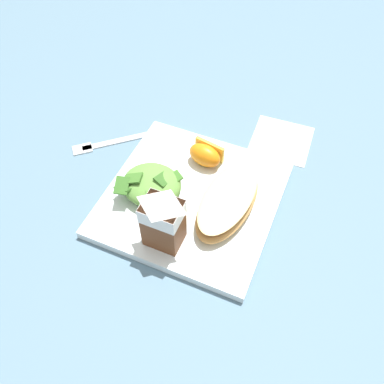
{
  "coord_description": "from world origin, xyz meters",
  "views": [
    {
      "loc": [
        -0.16,
        0.38,
        0.57
      ],
      "look_at": [
        0.0,
        0.0,
        0.03
      ],
      "focal_mm": 38.28,
      "sensor_mm": 36.0,
      "label": 1
    }
  ],
  "objects_px": {
    "milk_carton": "(163,218)",
    "orange_wedge_front": "(205,155)",
    "green_salad_pile": "(151,185)",
    "white_plate": "(192,198)",
    "paper_napkin": "(281,140)",
    "metal_fork": "(113,142)",
    "cheesy_pizza_bread": "(228,200)"
  },
  "relations": [
    {
      "from": "green_salad_pile",
      "to": "milk_carton",
      "type": "bearing_deg",
      "value": 128.35
    },
    {
      "from": "green_salad_pile",
      "to": "white_plate",
      "type": "bearing_deg",
      "value": -162.93
    },
    {
      "from": "green_salad_pile",
      "to": "milk_carton",
      "type": "xyz_separation_m",
      "value": [
        -0.06,
        0.08,
        0.04
      ]
    },
    {
      "from": "milk_carton",
      "to": "orange_wedge_front",
      "type": "relative_size",
      "value": 1.68
    },
    {
      "from": "milk_carton",
      "to": "orange_wedge_front",
      "type": "xyz_separation_m",
      "value": [
        0.0,
        -0.17,
        -0.04
      ]
    },
    {
      "from": "milk_carton",
      "to": "paper_napkin",
      "type": "bearing_deg",
      "value": -109.71
    },
    {
      "from": "green_salad_pile",
      "to": "metal_fork",
      "type": "xyz_separation_m",
      "value": [
        0.13,
        -0.09,
        -0.03
      ]
    },
    {
      "from": "white_plate",
      "to": "paper_napkin",
      "type": "xyz_separation_m",
      "value": [
        -0.1,
        -0.2,
        -0.01
      ]
    },
    {
      "from": "green_salad_pile",
      "to": "milk_carton",
      "type": "height_order",
      "value": "milk_carton"
    },
    {
      "from": "white_plate",
      "to": "orange_wedge_front",
      "type": "height_order",
      "value": "orange_wedge_front"
    },
    {
      "from": "green_salad_pile",
      "to": "paper_napkin",
      "type": "height_order",
      "value": "green_salad_pile"
    },
    {
      "from": "cheesy_pizza_bread",
      "to": "orange_wedge_front",
      "type": "relative_size",
      "value": 2.69
    },
    {
      "from": "white_plate",
      "to": "paper_napkin",
      "type": "height_order",
      "value": "white_plate"
    },
    {
      "from": "white_plate",
      "to": "metal_fork",
      "type": "bearing_deg",
      "value": -19.55
    },
    {
      "from": "paper_napkin",
      "to": "orange_wedge_front",
      "type": "bearing_deg",
      "value": 48.41
    },
    {
      "from": "milk_carton",
      "to": "paper_napkin",
      "type": "relative_size",
      "value": 1.0
    },
    {
      "from": "white_plate",
      "to": "cheesy_pizza_bread",
      "type": "relative_size",
      "value": 1.59
    },
    {
      "from": "green_salad_pile",
      "to": "orange_wedge_front",
      "type": "relative_size",
      "value": 1.58
    },
    {
      "from": "white_plate",
      "to": "green_salad_pile",
      "type": "height_order",
      "value": "green_salad_pile"
    },
    {
      "from": "white_plate",
      "to": "cheesy_pizza_bread",
      "type": "bearing_deg",
      "value": -178.88
    },
    {
      "from": "white_plate",
      "to": "cheesy_pizza_bread",
      "type": "height_order",
      "value": "cheesy_pizza_bread"
    },
    {
      "from": "orange_wedge_front",
      "to": "green_salad_pile",
      "type": "bearing_deg",
      "value": 60.16
    },
    {
      "from": "green_salad_pile",
      "to": "orange_wedge_front",
      "type": "xyz_separation_m",
      "value": [
        -0.06,
        -0.1,
        -0.0
      ]
    },
    {
      "from": "metal_fork",
      "to": "white_plate",
      "type": "bearing_deg",
      "value": 160.45
    },
    {
      "from": "cheesy_pizza_bread",
      "to": "metal_fork",
      "type": "bearing_deg",
      "value": -14.75
    },
    {
      "from": "paper_napkin",
      "to": "white_plate",
      "type": "bearing_deg",
      "value": 63.4
    },
    {
      "from": "green_salad_pile",
      "to": "paper_napkin",
      "type": "distance_m",
      "value": 0.28
    },
    {
      "from": "white_plate",
      "to": "paper_napkin",
      "type": "distance_m",
      "value": 0.23
    },
    {
      "from": "white_plate",
      "to": "green_salad_pile",
      "type": "xyz_separation_m",
      "value": [
        0.06,
        0.02,
        0.03
      ]
    },
    {
      "from": "white_plate",
      "to": "orange_wedge_front",
      "type": "distance_m",
      "value": 0.08
    },
    {
      "from": "green_salad_pile",
      "to": "orange_wedge_front",
      "type": "bearing_deg",
      "value": -119.84
    },
    {
      "from": "milk_carton",
      "to": "metal_fork",
      "type": "xyz_separation_m",
      "value": [
        0.19,
        -0.16,
        -0.07
      ]
    }
  ]
}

